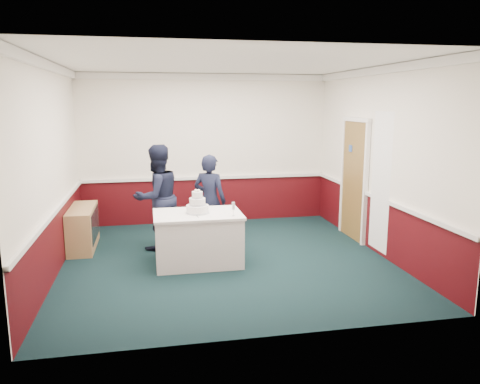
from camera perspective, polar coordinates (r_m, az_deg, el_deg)
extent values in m
plane|color=black|center=(7.42, -1.66, -8.28)|extent=(5.00, 5.00, 0.00)
cube|color=white|center=(9.51, -4.18, 5.19)|extent=(5.00, 0.05, 3.00)
cube|color=white|center=(7.11, -21.83, 2.53)|extent=(0.05, 5.00, 3.00)
cube|color=white|center=(7.87, 16.40, 3.60)|extent=(0.05, 5.00, 3.00)
cube|color=white|center=(7.04, -1.79, 15.27)|extent=(5.00, 5.00, 0.05)
cube|color=#42080D|center=(9.68, -4.09, -1.00)|extent=(5.00, 0.02, 0.90)
cube|color=white|center=(9.58, -4.13, 1.74)|extent=(4.98, 0.05, 0.06)
cube|color=white|center=(9.46, -4.29, 13.83)|extent=(5.00, 0.08, 0.12)
cube|color=brown|center=(8.63, 13.75, 1.32)|extent=(0.05, 0.90, 2.10)
cube|color=#234799|center=(8.68, 13.33, 5.19)|extent=(0.01, 0.12, 0.12)
cube|color=white|center=(7.66, 16.77, 1.13)|extent=(0.02, 0.60, 2.20)
cube|color=#A58250|center=(8.36, -18.61, -4.16)|extent=(0.40, 1.20, 0.70)
cube|color=black|center=(8.32, -17.23, -3.79)|extent=(0.01, 1.00, 0.50)
cube|color=white|center=(7.21, -5.14, -5.74)|extent=(1.28, 0.88, 0.76)
cube|color=white|center=(7.10, -5.19, -2.73)|extent=(1.32, 0.92, 0.04)
cylinder|color=white|center=(7.09, -5.20, -2.10)|extent=(0.34, 0.34, 0.12)
cylinder|color=silver|center=(7.10, -5.20, -2.47)|extent=(0.35, 0.35, 0.03)
cylinder|color=white|center=(7.06, -5.22, -1.19)|extent=(0.24, 0.24, 0.11)
cylinder|color=silver|center=(7.07, -5.21, -1.53)|extent=(0.25, 0.25, 0.02)
cylinder|color=white|center=(7.04, -5.23, -0.35)|extent=(0.16, 0.16, 0.10)
cylinder|color=silver|center=(7.05, -5.23, -0.66)|extent=(0.17, 0.17, 0.02)
sphere|color=#EDE5C9|center=(7.03, -5.24, 0.18)|extent=(0.03, 0.03, 0.03)
sphere|color=#EDE5C9|center=(7.05, -5.03, 0.21)|extent=(0.03, 0.03, 0.03)
sphere|color=#EDE5C9|center=(7.05, -5.43, 0.21)|extent=(0.03, 0.03, 0.03)
sphere|color=#EDE5C9|center=(7.01, -5.08, 0.16)|extent=(0.03, 0.03, 0.03)
sphere|color=#EDE5C9|center=(7.01, -5.44, 0.16)|extent=(0.03, 0.03, 0.03)
cube|color=silver|center=(6.90, -5.27, -2.94)|extent=(0.04, 0.22, 0.00)
cylinder|color=silver|center=(6.90, -0.81, -2.90)|extent=(0.05, 0.05, 0.01)
cylinder|color=silver|center=(6.89, -0.81, -2.52)|extent=(0.01, 0.01, 0.09)
cylinder|color=silver|center=(6.86, -0.82, -1.71)|extent=(0.04, 0.04, 0.11)
imported|color=black|center=(7.91, -10.06, -0.64)|extent=(1.08, 1.02, 1.76)
imported|color=black|center=(7.97, -3.70, -1.05)|extent=(0.69, 0.63, 1.58)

